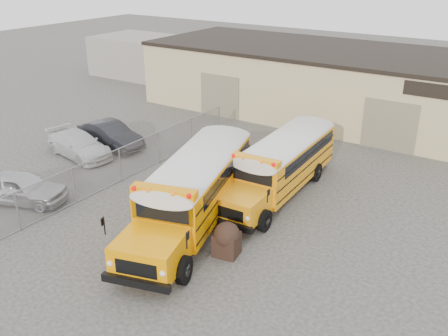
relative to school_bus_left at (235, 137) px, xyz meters
The scene contains 10 objects.
ground 8.21m from the school_bus_left, 74.91° to the right, with size 120.00×120.00×0.00m, color #373432.
warehouse 12.44m from the school_bus_left, 80.33° to the left, with size 30.20×10.20×4.67m.
chainlink_fence 6.21m from the school_bus_left, 129.49° to the right, with size 0.07×18.07×1.81m.
distant_building_left 24.49m from the school_bus_left, 144.40° to the left, with size 8.00×6.00×3.60m, color gray.
school_bus_left is the anchor object (origin of this frame).
school_bus_right 5.49m from the school_bus_left, 54.99° to the left, with size 2.80×9.53×2.76m.
tarp_bundle 8.70m from the school_bus_left, 59.61° to the right, with size 1.06×1.02×1.40m.
car_silver 10.99m from the school_bus_left, 124.06° to the right, with size 1.78×4.41×1.50m, color silver.
car_white 9.17m from the school_bus_left, 157.03° to the right, with size 1.93×4.75×1.38m, color silver.
car_dark 8.14m from the school_bus_left, 169.45° to the right, with size 1.60×4.59×1.51m, color black.
Camera 1 is at (11.35, -13.49, 10.78)m, focal length 40.00 mm.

